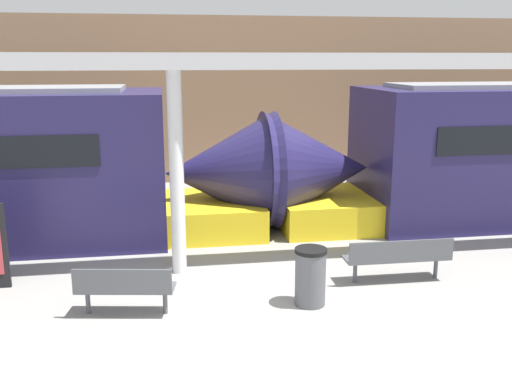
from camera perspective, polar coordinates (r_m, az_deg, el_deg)
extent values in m
plane|color=gray|center=(8.04, 0.15, -14.69)|extent=(60.00, 60.00, 0.00)
cube|color=#937051|center=(17.66, -5.56, 9.09)|extent=(56.00, 0.20, 5.00)
cone|color=#231E4C|center=(12.99, 5.99, 2.32)|extent=(2.44, 2.63, 2.63)
cube|color=yellow|center=(13.26, 6.86, -1.76)|extent=(2.20, 2.46, 0.70)
cone|color=#231E4C|center=(12.60, -3.53, 2.02)|extent=(2.44, 2.63, 2.63)
cube|color=yellow|center=(12.80, -4.50, -2.27)|extent=(2.20, 2.46, 0.70)
cube|color=#4C4F54|center=(8.87, -12.89, -9.33)|extent=(1.51, 0.68, 0.04)
cube|color=#4C4F54|center=(8.62, -13.26, -8.64)|extent=(1.44, 0.28, 0.35)
cylinder|color=#4C4F54|center=(9.11, -16.46, -10.42)|extent=(0.07, 0.07, 0.39)
cylinder|color=#4C4F54|center=(8.84, -9.07, -10.75)|extent=(0.07, 0.07, 0.39)
cube|color=#4C4F54|center=(10.19, 13.87, -6.39)|extent=(1.84, 0.47, 0.04)
cube|color=#4C4F54|center=(9.95, 14.37, -5.71)|extent=(1.84, 0.06, 0.35)
cylinder|color=#4C4F54|center=(10.01, 9.88, -7.85)|extent=(0.07, 0.07, 0.39)
cylinder|color=#4C4F54|center=(10.55, 17.53, -7.18)|extent=(0.07, 0.07, 0.39)
cylinder|color=#4C4F54|center=(8.99, 5.45, -8.60)|extent=(0.48, 0.48, 0.86)
cylinder|color=black|center=(8.83, 5.52, -5.84)|extent=(0.50, 0.50, 0.06)
cylinder|color=silver|center=(10.00, -7.94, 1.71)|extent=(0.26, 0.26, 3.57)
cube|color=#B7B7BC|center=(9.80, -8.31, 12.82)|extent=(28.00, 0.60, 0.28)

